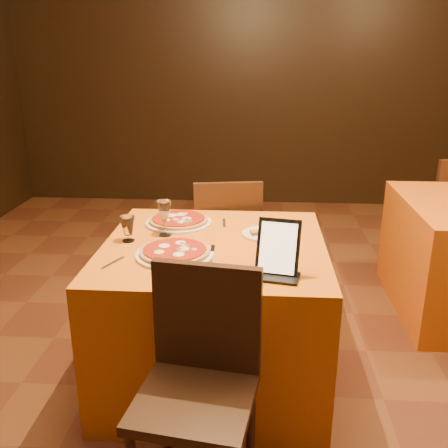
# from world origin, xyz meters

# --- Properties ---
(floor) EXTENTS (6.00, 7.00, 0.01)m
(floor) POSITION_xyz_m (0.00, 0.00, -0.01)
(floor) COLOR #5E2D19
(floor) RESTS_ON ground
(wall_back) EXTENTS (6.00, 0.01, 2.80)m
(wall_back) POSITION_xyz_m (0.00, 3.50, 1.40)
(wall_back) COLOR black
(wall_back) RESTS_ON floor
(main_table) EXTENTS (1.10, 1.10, 0.75)m
(main_table) POSITION_xyz_m (-0.49, 0.17, 0.38)
(main_table) COLOR #D1640D
(main_table) RESTS_ON floor
(chair_main_near) EXTENTS (0.48, 0.48, 0.91)m
(chair_main_near) POSITION_xyz_m (-0.49, -0.64, 0.46)
(chair_main_near) COLOR black
(chair_main_near) RESTS_ON floor
(chair_main_far) EXTENTS (0.44, 0.44, 0.91)m
(chair_main_far) POSITION_xyz_m (-0.49, 0.97, 0.46)
(chair_main_far) COLOR black
(chair_main_far) RESTS_ON floor
(chair_side_far) EXTENTS (0.43, 0.43, 0.91)m
(chair_side_far) POSITION_xyz_m (1.22, 1.79, 0.46)
(chair_side_far) COLOR black
(chair_side_far) RESTS_ON floor
(pizza_near) EXTENTS (0.37, 0.37, 0.03)m
(pizza_near) POSITION_xyz_m (-0.66, 0.00, 0.77)
(pizza_near) COLOR white
(pizza_near) RESTS_ON main_table
(pizza_far) EXTENTS (0.36, 0.36, 0.03)m
(pizza_far) POSITION_xyz_m (-0.71, 0.46, 0.77)
(pizza_far) COLOR white
(pizza_far) RESTS_ON main_table
(cutlet_dish) EXTENTS (0.23, 0.23, 0.03)m
(cutlet_dish) POSITION_xyz_m (-0.24, 0.31, 0.76)
(cutlet_dish) COLOR white
(cutlet_dish) RESTS_ON main_table
(wine_glass) EXTENTS (0.08, 0.08, 0.19)m
(wine_glass) POSITION_xyz_m (-0.75, 0.27, 0.84)
(wine_glass) COLOR #E2C480
(wine_glass) RESTS_ON main_table
(water_glass) EXTENTS (0.07, 0.07, 0.13)m
(water_glass) POSITION_xyz_m (-0.92, 0.17, 0.81)
(water_glass) COLOR silver
(water_glass) RESTS_ON main_table
(tablet) EXTENTS (0.20, 0.13, 0.23)m
(tablet) POSITION_xyz_m (-0.19, -0.16, 0.87)
(tablet) COLOR black
(tablet) RESTS_ON main_table
(knife) EXTENTS (0.02, 0.24, 0.01)m
(knife) POSITION_xyz_m (-0.49, -0.01, 0.75)
(knife) COLOR #ADAEB4
(knife) RESTS_ON main_table
(fork_near) EXTENTS (0.08, 0.14, 0.01)m
(fork_near) POSITION_xyz_m (-0.92, -0.11, 0.75)
(fork_near) COLOR #B0B0B7
(fork_near) RESTS_ON main_table
(fork_far) EXTENTS (0.03, 0.14, 0.01)m
(fork_far) POSITION_xyz_m (-0.46, 0.48, 0.75)
(fork_far) COLOR silver
(fork_far) RESTS_ON main_table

